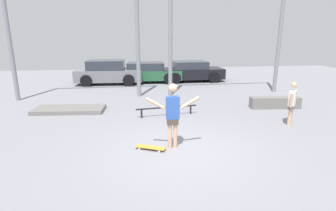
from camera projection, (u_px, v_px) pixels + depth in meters
name	position (u px, v px, depth m)	size (l,w,h in m)	color
ground_plane	(179.00, 150.00, 6.98)	(36.00, 36.00, 0.00)	gray
skateboarder	(173.00, 112.00, 6.87)	(1.43, 0.23, 1.77)	#DBAD89
skateboard	(151.00, 147.00, 6.99)	(0.83, 0.54, 0.08)	gold
grind_box	(275.00, 103.00, 10.97)	(2.06, 0.45, 0.47)	slate
manual_pad	(69.00, 109.00, 10.51)	(2.74, 1.12, 0.16)	slate
grind_rail	(167.00, 108.00, 9.90)	(2.34, 0.35, 0.36)	black
canopy_support_left	(74.00, 17.00, 11.80)	(5.90, 0.20, 6.14)	gray
canopy_support_right	(228.00, 19.00, 12.83)	(5.90, 0.20, 6.14)	gray
parked_car_grey	(108.00, 72.00, 16.39)	(4.13, 2.12, 1.48)	slate
parked_car_green	(148.00, 72.00, 16.98)	(4.34, 2.10, 1.28)	#28603D
parked_car_black	(191.00, 71.00, 17.38)	(4.08, 1.98, 1.32)	black
bystander	(292.00, 102.00, 8.75)	(0.52, 0.60, 1.48)	#DBAD89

